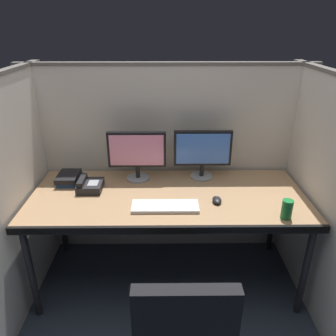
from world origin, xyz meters
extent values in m
plane|color=#2D3847|center=(0.00, 0.00, 0.00)|extent=(8.00, 8.00, 0.00)
cube|color=beige|center=(0.00, 0.74, 0.78)|extent=(2.20, 0.05, 1.55)
cube|color=#605B56|center=(0.00, 0.74, 1.56)|extent=(2.21, 0.06, 0.02)
cube|color=beige|center=(-0.99, 0.20, 0.78)|extent=(0.05, 1.40, 1.55)
cube|color=beige|center=(0.99, 0.20, 0.78)|extent=(0.05, 1.40, 1.55)
cube|color=#997551|center=(0.00, 0.30, 0.72)|extent=(1.90, 0.80, 0.04)
cube|color=black|center=(0.00, -0.09, 0.72)|extent=(1.90, 0.02, 0.05)
cylinder|color=black|center=(-0.89, -0.04, 0.35)|extent=(0.04, 0.04, 0.70)
cylinder|color=black|center=(0.89, -0.04, 0.35)|extent=(0.04, 0.04, 0.70)
cylinder|color=black|center=(-0.89, 0.64, 0.35)|extent=(0.04, 0.04, 0.70)
cylinder|color=black|center=(0.89, 0.64, 0.35)|extent=(0.04, 0.04, 0.70)
cylinder|color=gray|center=(-0.23, 0.55, 0.75)|extent=(0.17, 0.17, 0.01)
cylinder|color=black|center=(-0.23, 0.55, 0.80)|extent=(0.03, 0.03, 0.09)
cube|color=black|center=(-0.23, 0.55, 0.98)|extent=(0.43, 0.03, 0.27)
cube|color=pink|center=(-0.23, 0.53, 0.98)|extent=(0.39, 0.01, 0.23)
cylinder|color=gray|center=(0.26, 0.58, 0.75)|extent=(0.17, 0.17, 0.01)
cylinder|color=black|center=(0.26, 0.58, 0.80)|extent=(0.03, 0.03, 0.09)
cube|color=black|center=(0.26, 0.58, 0.98)|extent=(0.43, 0.03, 0.27)
cube|color=#3F72D8|center=(0.26, 0.56, 0.98)|extent=(0.39, 0.01, 0.23)
cube|color=silver|center=(-0.02, 0.12, 0.75)|extent=(0.43, 0.15, 0.02)
ellipsoid|color=black|center=(0.32, 0.19, 0.76)|extent=(0.06, 0.10, 0.03)
cylinder|color=#59595B|center=(0.32, 0.21, 0.77)|extent=(0.01, 0.01, 0.01)
cube|color=#1E478C|center=(-0.73, 0.51, 0.76)|extent=(0.15, 0.21, 0.03)
cube|color=black|center=(-0.74, 0.49, 0.79)|extent=(0.15, 0.21, 0.04)
cylinder|color=#197233|center=(0.72, 0.00, 0.80)|extent=(0.07, 0.07, 0.12)
cube|color=black|center=(-0.55, 0.38, 0.77)|extent=(0.17, 0.19, 0.06)
cube|color=black|center=(-0.61, 0.38, 0.81)|extent=(0.04, 0.17, 0.03)
cube|color=gray|center=(-0.53, 0.37, 0.80)|extent=(0.07, 0.09, 0.00)
camera|label=1|loc=(-0.02, -1.68, 1.84)|focal=34.82mm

